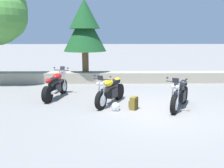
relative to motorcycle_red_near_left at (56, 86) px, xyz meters
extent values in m
plane|color=gray|center=(3.80, -1.69, -0.49)|extent=(120.00, 120.00, 0.00)
cube|color=#A89E89|center=(3.80, 3.11, -0.21)|extent=(36.00, 0.80, 0.55)
cylinder|color=black|center=(0.15, 0.68, -0.18)|extent=(0.27, 0.64, 0.62)
cylinder|color=black|center=(-0.17, -0.73, -0.18)|extent=(0.31, 0.64, 0.62)
cylinder|color=silver|center=(0.15, 0.68, -0.18)|extent=(0.24, 0.41, 0.38)
cube|color=black|center=(-0.02, -0.07, -0.08)|extent=(0.42, 0.54, 0.34)
cube|color=#2D2D30|center=(0.00, 0.02, 0.12)|extent=(0.38, 1.10, 0.12)
ellipsoid|color=red|center=(0.04, 0.17, 0.34)|extent=(0.45, 0.58, 0.26)
cube|color=black|center=(-0.07, -0.30, 0.28)|extent=(0.38, 0.60, 0.12)
ellipsoid|color=red|center=(-0.14, -0.59, 0.32)|extent=(0.28, 0.32, 0.16)
cylinder|color=#2D2D30|center=(0.13, 0.60, 0.54)|extent=(0.65, 0.18, 0.04)
sphere|color=silver|center=(0.10, 0.75, 0.40)|extent=(0.13, 0.13, 0.13)
sphere|color=silver|center=(0.23, 0.72, 0.40)|extent=(0.13, 0.13, 0.13)
cube|color=#26282D|center=(0.15, 0.70, 0.60)|extent=(0.22, 0.14, 0.18)
cylinder|color=silver|center=(0.04, -0.53, -0.13)|extent=(0.19, 0.39, 0.11)
cylinder|color=silver|center=(0.05, 0.66, 0.18)|extent=(0.08, 0.17, 0.73)
cylinder|color=silver|center=(0.23, 0.62, 0.18)|extent=(0.08, 0.17, 0.73)
sphere|color=#2D2D30|center=(-0.17, 0.63, 0.64)|extent=(0.07, 0.07, 0.07)
sphere|color=#2D2D30|center=(0.42, 0.50, 0.64)|extent=(0.07, 0.07, 0.07)
cylinder|color=black|center=(1.85, -1.59, -0.18)|extent=(0.41, 0.61, 0.62)
cylinder|color=black|center=(2.51, -0.31, -0.18)|extent=(0.45, 0.63, 0.62)
cylinder|color=silver|center=(1.85, -1.59, -0.18)|extent=(0.32, 0.41, 0.38)
cube|color=black|center=(2.20, -0.91, -0.08)|extent=(0.51, 0.57, 0.34)
cube|color=#2D2D30|center=(2.16, -1.00, 0.12)|extent=(0.63, 1.04, 0.12)
ellipsoid|color=yellow|center=(2.09, -1.13, 0.34)|extent=(0.54, 0.62, 0.26)
cube|color=black|center=(2.31, -0.70, 0.28)|extent=(0.49, 0.62, 0.12)
ellipsoid|color=yellow|center=(2.45, -0.44, 0.32)|extent=(0.32, 0.35, 0.16)
cylinder|color=#2D2D30|center=(1.89, -1.52, 0.54)|extent=(0.60, 0.34, 0.04)
sphere|color=silver|center=(1.88, -1.68, 0.40)|extent=(0.13, 0.13, 0.13)
sphere|color=silver|center=(1.76, -1.61, 0.40)|extent=(0.13, 0.13, 0.13)
cube|color=#26282D|center=(1.84, -1.61, 0.60)|extent=(0.22, 0.18, 0.18)
cylinder|color=silver|center=(2.26, -0.45, -0.13)|extent=(0.27, 0.39, 0.11)
cylinder|color=silver|center=(1.95, -1.60, 0.18)|extent=(0.11, 0.17, 0.73)
cylinder|color=silver|center=(1.79, -1.51, 0.18)|extent=(0.11, 0.17, 0.73)
sphere|color=#2D2D30|center=(2.17, -1.62, 0.64)|extent=(0.07, 0.07, 0.07)
sphere|color=#2D2D30|center=(1.64, -1.35, 0.64)|extent=(0.07, 0.07, 0.07)
cylinder|color=black|center=(4.22, -2.09, -0.18)|extent=(0.42, 0.61, 0.62)
cylinder|color=black|center=(4.91, -0.82, -0.18)|extent=(0.46, 0.63, 0.62)
cylinder|color=silver|center=(4.22, -2.09, -0.18)|extent=(0.33, 0.41, 0.38)
cube|color=black|center=(4.59, -1.41, -0.08)|extent=(0.51, 0.57, 0.34)
cube|color=#2D2D30|center=(4.54, -1.50, 0.12)|extent=(0.65, 1.03, 0.12)
ellipsoid|color=black|center=(4.47, -1.63, 0.34)|extent=(0.55, 0.62, 0.26)
cube|color=black|center=(4.70, -1.21, 0.28)|extent=(0.50, 0.62, 0.12)
ellipsoid|color=black|center=(4.84, -0.95, 0.32)|extent=(0.33, 0.35, 0.16)
cylinder|color=#2D2D30|center=(4.25, -2.02, 0.54)|extent=(0.60, 0.35, 0.04)
sphere|color=silver|center=(4.25, -2.17, 0.40)|extent=(0.13, 0.13, 0.13)
sphere|color=silver|center=(4.13, -2.11, 0.40)|extent=(0.13, 0.13, 0.13)
cube|color=#26282D|center=(4.21, -2.10, 0.60)|extent=(0.22, 0.18, 0.18)
cylinder|color=silver|center=(4.65, -0.96, -0.13)|extent=(0.28, 0.39, 0.11)
cylinder|color=silver|center=(4.31, -2.09, 0.18)|extent=(0.12, 0.16, 0.73)
cylinder|color=silver|center=(4.16, -2.01, 0.18)|extent=(0.12, 0.16, 0.73)
sphere|color=#2D2D30|center=(4.54, -2.13, 0.64)|extent=(0.07, 0.07, 0.07)
sphere|color=#2D2D30|center=(4.01, -1.84, 0.64)|extent=(0.07, 0.07, 0.07)
cube|color=brown|center=(2.96, -1.62, -0.27)|extent=(0.30, 0.35, 0.44)
cube|color=brown|center=(2.86, -1.57, -0.31)|extent=(0.16, 0.23, 0.24)
ellipsoid|color=brown|center=(2.96, -1.62, -0.06)|extent=(0.29, 0.33, 0.08)
cube|color=#403513|center=(3.01, -1.75, -0.25)|extent=(0.05, 0.06, 0.37)
cube|color=#403513|center=(3.09, -1.60, -0.25)|extent=(0.05, 0.06, 0.37)
sphere|color=silver|center=(2.34, -1.72, -0.35)|extent=(0.28, 0.28, 0.28)
ellipsoid|color=black|center=(2.34, -1.80, -0.34)|extent=(0.23, 0.06, 0.12)
cube|color=silver|center=(2.34, -1.80, -0.42)|extent=(0.20, 0.08, 0.08)
sphere|color=#4C8E3D|center=(-2.89, 2.36, 2.86)|extent=(2.30, 2.30, 2.30)
cylinder|color=brown|center=(0.89, 3.37, 0.79)|extent=(0.35, 0.35, 1.46)
cone|color=#194C23|center=(0.89, 3.37, 2.21)|extent=(2.24, 2.24, 2.11)
cone|color=#194C23|center=(0.89, 3.37, 3.07)|extent=(1.61, 1.61, 1.52)
camera|label=1|loc=(2.09, -9.35, 1.99)|focal=38.14mm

